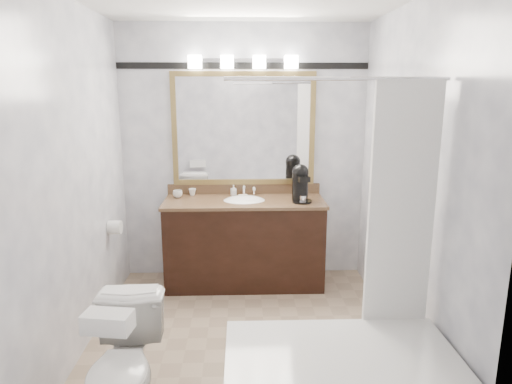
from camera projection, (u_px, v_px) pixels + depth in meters
room at (245, 180)px, 3.27m from camera, size 2.42×2.62×2.52m
vanity at (244, 241)px, 4.44m from camera, size 1.53×0.58×0.97m
mirror at (244, 129)px, 4.46m from camera, size 1.40×0.04×1.10m
vanity_light_bar at (243, 62)px, 4.26m from camera, size 1.02×0.14×0.12m
accent_stripe at (243, 66)px, 4.34m from camera, size 2.40×0.01×0.06m
bathtub at (343, 375)px, 2.63m from camera, size 1.30×0.75×1.96m
tp_roll at (115, 227)px, 4.00m from camera, size 0.11×0.12×0.12m
toilet at (123, 370)px, 2.55m from camera, size 0.42×0.71×0.72m
tissue_box at (108, 322)px, 2.26m from camera, size 0.26×0.17×0.10m
coffee_maker at (300, 182)px, 4.27m from camera, size 0.18×0.23×0.35m
cup_left at (178, 194)px, 4.44m from camera, size 0.10×0.10×0.07m
cup_right at (192, 192)px, 4.53m from camera, size 0.08×0.08×0.07m
soap_bottle_a at (234, 190)px, 4.52m from camera, size 0.06×0.06×0.10m
soap_bar at (243, 196)px, 4.46m from camera, size 0.09×0.07×0.02m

